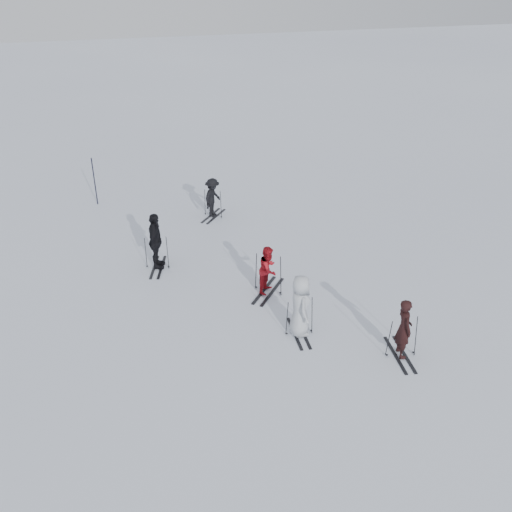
{
  "coord_description": "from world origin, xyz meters",
  "views": [
    {
      "loc": [
        -4.35,
        -14.3,
        9.62
      ],
      "look_at": [
        0.0,
        1.0,
        1.0
      ],
      "focal_mm": 40.0,
      "sensor_mm": 36.0,
      "label": 1
    }
  ],
  "objects": [
    {
      "name": "skier_uphill_far",
      "position": [
        -0.24,
        6.52,
        0.79
      ],
      "size": [
        1.11,
        1.17,
        1.59
      ],
      "primitive_type": "imported",
      "rotation": [
        0.0,
        0.0,
        0.88
      ],
      "color": "black",
      "rests_on": "ground"
    },
    {
      "name": "skis_uphill_far",
      "position": [
        -0.24,
        6.52,
        0.59
      ],
      "size": [
        1.79,
        1.69,
        1.18
      ],
      "primitive_type": null,
      "rotation": [
        0.0,
        0.0,
        0.88
      ],
      "color": "black",
      "rests_on": "ground"
    },
    {
      "name": "skis_uphill_left",
      "position": [
        -2.95,
        2.89,
        0.6
      ],
      "size": [
        1.82,
        1.3,
        1.2
      ],
      "primitive_type": null,
      "rotation": [
        0.0,
        0.0,
        1.29
      ],
      "color": "black",
      "rests_on": "ground"
    },
    {
      "name": "ground",
      "position": [
        0.0,
        0.0,
        0.0
      ],
      "size": [
        120.0,
        120.0,
        0.0
      ],
      "primitive_type": "plane",
      "color": "silver",
      "rests_on": "ground"
    },
    {
      "name": "piste_marker",
      "position": [
        -4.72,
        9.1,
        1.02
      ],
      "size": [
        0.05,
        0.05,
        2.04
      ],
      "primitive_type": "cylinder",
      "rotation": [
        0.0,
        0.0,
        -0.14
      ],
      "color": "black",
      "rests_on": "ground"
    },
    {
      "name": "skier_uphill_left",
      "position": [
        -2.95,
        2.89,
        0.98
      ],
      "size": [
        0.78,
        1.24,
        1.96
      ],
      "primitive_type": "imported",
      "rotation": [
        0.0,
        0.0,
        1.29
      ],
      "color": "black",
      "rests_on": "ground"
    },
    {
      "name": "skis_near_dark",
      "position": [
        2.69,
        -3.65,
        0.61
      ],
      "size": [
        1.77,
        1.09,
        1.22
      ],
      "primitive_type": null,
      "rotation": [
        0.0,
        0.0,
        1.44
      ],
      "color": "black",
      "rests_on": "ground"
    },
    {
      "name": "skier_red",
      "position": [
        0.23,
        0.4,
        0.78
      ],
      "size": [
        0.93,
        0.96,
        1.56
      ],
      "primitive_type": "imported",
      "rotation": [
        0.0,
        0.0,
        0.88
      ],
      "color": "#A3121A",
      "rests_on": "ground"
    },
    {
      "name": "skier_grey",
      "position": [
        0.41,
        -1.99,
        0.92
      ],
      "size": [
        0.65,
        0.94,
        1.83
      ],
      "primitive_type": "imported",
      "rotation": [
        0.0,
        0.0,
        1.49
      ],
      "color": "#B2B7BC",
      "rests_on": "ground"
    },
    {
      "name": "skis_grey",
      "position": [
        0.41,
        -1.99,
        0.59
      ],
      "size": [
        1.67,
        0.98,
        1.17
      ],
      "primitive_type": null,
      "rotation": [
        0.0,
        0.0,
        1.49
      ],
      "color": "black",
      "rests_on": "ground"
    },
    {
      "name": "skis_red",
      "position": [
        0.23,
        0.4,
        0.68
      ],
      "size": [
        2.07,
        1.95,
        1.36
      ],
      "primitive_type": null,
      "rotation": [
        0.0,
        0.0,
        0.88
      ],
      "color": "black",
      "rests_on": "ground"
    },
    {
      "name": "skier_near_dark",
      "position": [
        2.69,
        -3.65,
        0.85
      ],
      "size": [
        0.49,
        0.67,
        1.71
      ],
      "primitive_type": "imported",
      "rotation": [
        0.0,
        0.0,
        1.44
      ],
      "color": "black",
      "rests_on": "ground"
    }
  ]
}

